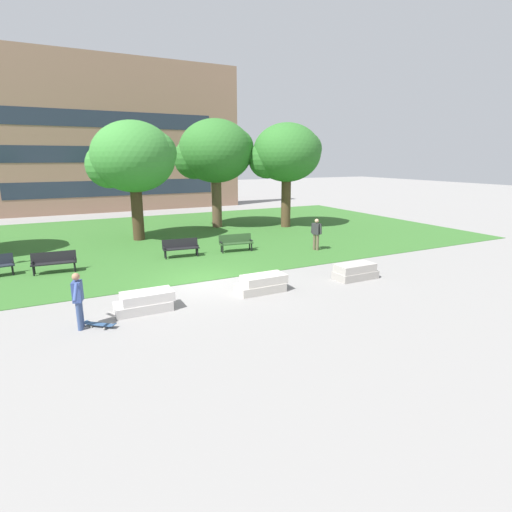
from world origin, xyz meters
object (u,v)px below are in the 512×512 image
at_px(park_bench_far_right, 181,247).
at_px(person_bystander_near_lawn, 316,233).
at_px(person_skateboarder, 78,298).
at_px(park_bench_far_left, 54,261).
at_px(concrete_block_right, 355,271).
at_px(skateboard, 100,324).
at_px(concrete_block_left, 262,284).
at_px(concrete_block_center, 145,302).
at_px(park_bench_near_right, 236,242).

distance_m(park_bench_far_right, person_bystander_near_lawn, 7.25).
relative_size(person_skateboarder, park_bench_far_left, 0.93).
distance_m(concrete_block_right, skateboard, 10.07).
xyz_separation_m(concrete_block_left, person_bystander_near_lawn, (5.85, 4.79, 0.68)).
relative_size(concrete_block_center, skateboard, 2.07).
bearing_deg(concrete_block_center, person_skateboarder, -163.64).
bearing_deg(concrete_block_right, person_bystander_near_lawn, 72.42).
bearing_deg(person_skateboarder, skateboard, -13.39).
height_order(park_bench_near_right, park_bench_far_left, same).
relative_size(park_bench_near_right, person_bystander_near_lawn, 1.08).
xyz_separation_m(concrete_block_right, person_bystander_near_lawn, (1.61, 5.08, 0.68)).
relative_size(park_bench_far_left, park_bench_far_right, 0.99).
bearing_deg(park_bench_near_right, concrete_block_right, -70.62).
bearing_deg(person_skateboarder, concrete_block_left, 5.04).
height_order(concrete_block_right, person_skateboarder, person_skateboarder).
xyz_separation_m(concrete_block_center, concrete_block_left, (4.33, -0.03, 0.00)).
distance_m(skateboard, person_bystander_near_lawn, 12.91).
distance_m(concrete_block_left, person_bystander_near_lawn, 7.59).
relative_size(concrete_block_left, park_bench_far_right, 1.02).
bearing_deg(park_bench_far_right, person_skateboarder, -125.74).
height_order(concrete_block_left, park_bench_near_right, park_bench_near_right).
distance_m(concrete_block_left, concrete_block_right, 4.25).
distance_m(concrete_block_center, concrete_block_right, 8.57).
relative_size(person_skateboarder, park_bench_near_right, 0.92).
relative_size(concrete_block_right, park_bench_near_right, 0.97).
distance_m(skateboard, park_bench_far_left, 7.12).
relative_size(concrete_block_left, park_bench_near_right, 1.02).
bearing_deg(park_bench_far_left, person_bystander_near_lawn, -6.99).
bearing_deg(person_skateboarder, concrete_block_right, 1.44).
relative_size(concrete_block_left, concrete_block_right, 1.04).
xyz_separation_m(park_bench_near_right, person_bystander_near_lawn, (4.00, -1.71, 0.44)).
height_order(concrete_block_center, park_bench_near_right, park_bench_near_right).
relative_size(concrete_block_right, park_bench_far_right, 0.98).
height_order(park_bench_near_right, park_bench_far_right, same).
bearing_deg(park_bench_far_right, person_bystander_near_lawn, -14.74).
relative_size(concrete_block_left, person_bystander_near_lawn, 1.10).
bearing_deg(concrete_block_center, person_bystander_near_lawn, 25.07).
xyz_separation_m(concrete_block_right, person_skateboarder, (-10.56, -0.27, 0.66)).
bearing_deg(concrete_block_right, concrete_block_left, 176.06).
relative_size(skateboard, park_bench_far_left, 0.50).
height_order(skateboard, park_bench_far_left, park_bench_far_left).
distance_m(park_bench_near_right, person_bystander_near_lawn, 4.37).
bearing_deg(concrete_block_right, park_bench_far_left, 149.20).
relative_size(park_bench_far_left, person_bystander_near_lawn, 1.07).
relative_size(park_bench_far_right, person_bystander_near_lawn, 1.08).
bearing_deg(park_bench_far_right, concrete_block_right, -52.11).
height_order(concrete_block_center, person_bystander_near_lawn, person_bystander_near_lawn).
xyz_separation_m(person_skateboarder, park_bench_far_right, (5.17, 7.19, -0.43)).
xyz_separation_m(concrete_block_center, park_bench_far_left, (-2.58, 6.32, 0.23)).
relative_size(park_bench_near_right, park_bench_far_left, 1.01).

